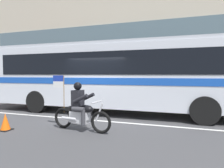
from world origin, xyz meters
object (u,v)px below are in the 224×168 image
Objects in this scene: transit_bus at (122,73)px; motorcycle_with_rider at (80,110)px; traffic_cone at (5,122)px; fire_hydrant at (51,93)px.

transit_bus reaches higher than motorcycle_with_rider.
transit_bus is 3.48m from motorcycle_with_rider.
motorcycle_with_rider is 2.47m from traffic_cone.
traffic_cone is (-2.78, -3.97, -1.63)m from transit_bus.
traffic_cone is at bearing -65.33° from fire_hydrant.
motorcycle_with_rider is at bearing 17.91° from traffic_cone.
motorcycle_with_rider is 2.92× the size of fire_hydrant.
traffic_cone is at bearing -124.97° from transit_bus.
fire_hydrant is 1.36× the size of traffic_cone.
fire_hydrant is (-5.86, 2.74, -1.37)m from transit_bus.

